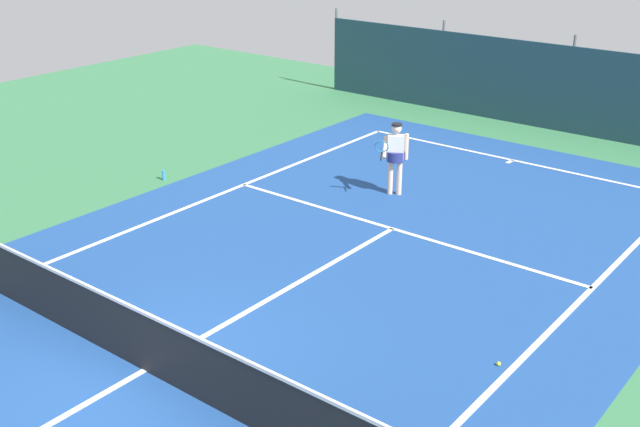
# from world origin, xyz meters

# --- Properties ---
(ground_plane) EXTENTS (36.00, 36.00, 0.00)m
(ground_plane) POSITION_xyz_m (0.00, 0.00, 0.00)
(ground_plane) COLOR #387A4C
(court_surface) EXTENTS (11.02, 26.60, 0.01)m
(court_surface) POSITION_xyz_m (0.00, 0.00, 0.00)
(court_surface) COLOR #1E478C
(court_surface) RESTS_ON ground
(tennis_net) EXTENTS (10.12, 0.10, 1.10)m
(tennis_net) POSITION_xyz_m (0.00, 0.00, 0.51)
(tennis_net) COLOR black
(tennis_net) RESTS_ON ground
(back_fence) EXTENTS (16.30, 0.98, 2.70)m
(back_fence) POSITION_xyz_m (-0.00, 15.64, 0.67)
(back_fence) COLOR #1E3D4C
(back_fence) RESTS_ON ground
(tennis_player) EXTENTS (0.56, 0.83, 1.64)m
(tennis_player) POSITION_xyz_m (-1.05, 8.06, 0.96)
(tennis_player) COLOR beige
(tennis_player) RESTS_ON ground
(tennis_ball_near_player) EXTENTS (0.07, 0.07, 0.07)m
(tennis_ball_near_player) POSITION_xyz_m (3.91, 3.24, 0.03)
(tennis_ball_near_player) COLOR #CCDB33
(tennis_ball_near_player) RESTS_ON ground
(parked_car) EXTENTS (2.33, 4.36, 1.68)m
(parked_car) POSITION_xyz_m (-3.45, 17.49, 0.84)
(parked_car) COLOR silver
(parked_car) RESTS_ON ground
(water_bottle) EXTENTS (0.08, 0.08, 0.24)m
(water_bottle) POSITION_xyz_m (-5.82, 5.48, 0.12)
(water_bottle) COLOR #338CD8
(water_bottle) RESTS_ON ground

